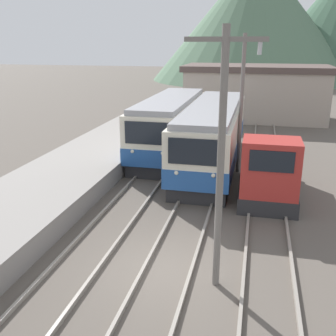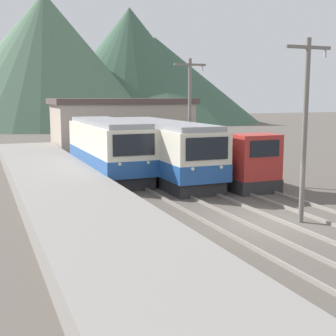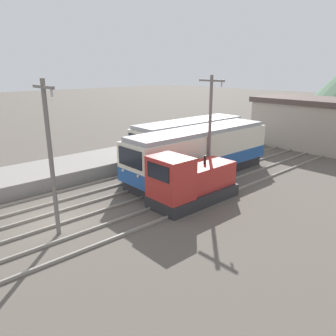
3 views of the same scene
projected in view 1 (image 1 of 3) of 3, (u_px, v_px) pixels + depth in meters
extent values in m
plane|color=#564F47|center=(162.00, 269.00, 12.10)|extent=(200.00, 200.00, 0.00)
cube|color=gray|center=(63.00, 255.00, 12.79)|extent=(0.10, 60.00, 0.14)
cube|color=gray|center=(104.00, 260.00, 12.48)|extent=(0.10, 60.00, 0.14)
cube|color=gray|center=(145.00, 265.00, 12.19)|extent=(0.10, 60.00, 0.14)
cube|color=gray|center=(191.00, 271.00, 11.88)|extent=(0.10, 60.00, 0.14)
cube|color=gray|center=(243.00, 278.00, 11.55)|extent=(0.10, 60.00, 0.14)
cube|color=gray|center=(294.00, 284.00, 11.24)|extent=(0.10, 60.00, 0.14)
cube|color=#28282B|center=(170.00, 148.00, 24.46)|extent=(2.58, 9.94, 0.70)
cube|color=silver|center=(170.00, 123.00, 23.96)|extent=(2.80, 10.35, 2.52)
cube|color=#235199|center=(170.00, 136.00, 24.21)|extent=(2.84, 10.39, 0.91)
cube|color=black|center=(147.00, 133.00, 18.98)|extent=(2.24, 0.06, 1.11)
sphere|color=silver|center=(132.00, 151.00, 19.43)|extent=(0.18, 0.18, 0.18)
sphere|color=silver|center=(162.00, 153.00, 19.10)|extent=(0.18, 0.18, 0.18)
cube|color=#939399|center=(171.00, 100.00, 23.53)|extent=(2.46, 9.94, 0.28)
cube|color=#28282B|center=(212.00, 160.00, 22.12)|extent=(2.58, 11.59, 0.70)
cube|color=silver|center=(213.00, 132.00, 21.63)|extent=(2.80, 12.08, 2.48)
cube|color=#235199|center=(212.00, 146.00, 21.87)|extent=(2.84, 12.12, 0.89)
cube|color=black|center=(195.00, 152.00, 15.85)|extent=(2.24, 0.06, 1.09)
sphere|color=silver|center=(176.00, 173.00, 16.29)|extent=(0.18, 0.18, 0.18)
sphere|color=silver|center=(213.00, 176.00, 15.97)|extent=(0.18, 0.18, 0.18)
cube|color=#939399|center=(213.00, 107.00, 21.21)|extent=(2.46, 11.59, 0.28)
cube|color=#28282B|center=(267.00, 186.00, 18.03)|extent=(2.40, 5.44, 0.70)
cube|color=#B22D28|center=(270.00, 167.00, 15.85)|extent=(2.28, 1.74, 2.30)
cube|color=black|center=(272.00, 162.00, 14.87)|extent=(1.68, 0.04, 0.83)
cube|color=#B22D28|center=(268.00, 159.00, 18.52)|extent=(1.92, 3.60, 1.40)
cylinder|color=black|center=(270.00, 140.00, 18.22)|extent=(0.16, 0.16, 0.50)
cylinder|color=slate|center=(220.00, 167.00, 10.29)|extent=(0.20, 0.20, 7.09)
cube|color=slate|center=(226.00, 39.00, 9.31)|extent=(2.00, 0.12, 0.12)
cylinder|color=#B2B2B7|center=(260.00, 48.00, 9.20)|extent=(0.10, 0.10, 0.30)
cylinder|color=slate|center=(241.00, 106.00, 20.11)|extent=(0.20, 0.20, 7.09)
cube|color=slate|center=(245.00, 40.00, 19.13)|extent=(2.00, 0.12, 0.12)
cylinder|color=#B2B2B7|center=(261.00, 45.00, 19.02)|extent=(0.10, 0.10, 0.30)
cube|color=#AD9E8E|center=(255.00, 95.00, 35.09)|extent=(12.00, 6.00, 4.22)
cube|color=#51423D|center=(257.00, 68.00, 34.37)|extent=(12.60, 6.30, 0.50)
cone|color=#517056|center=(255.00, 17.00, 69.18)|extent=(36.21, 36.21, 21.53)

